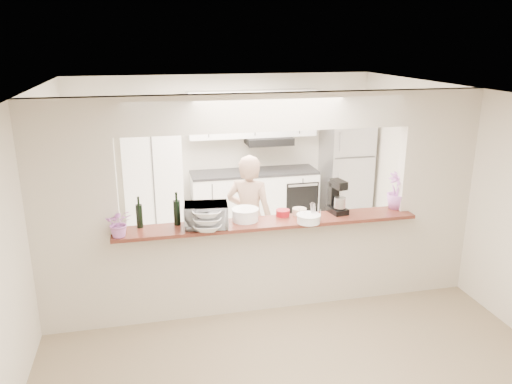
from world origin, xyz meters
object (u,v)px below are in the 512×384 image
object	(u,v)px
refrigerator	(346,172)
toaster_oven	(206,215)
stand_mixer	(337,198)
person	(249,218)

from	to	relation	value
refrigerator	toaster_oven	bearing A→B (deg)	-135.36
refrigerator	toaster_oven	distance (m)	3.88
stand_mixer	person	xyz separation A→B (m)	(-0.89, 0.74, -0.44)
toaster_oven	stand_mixer	world-z (taller)	stand_mixer
person	stand_mixer	bearing A→B (deg)	168.35
toaster_oven	refrigerator	bearing A→B (deg)	50.69
stand_mixer	person	size ratio (longest dim) A/B	0.24
refrigerator	person	xyz separation A→B (m)	(-2.09, -1.85, -0.02)
refrigerator	stand_mixer	size ratio (longest dim) A/B	4.29
refrigerator	stand_mixer	bearing A→B (deg)	-114.93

